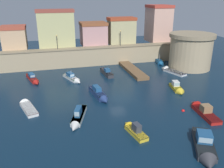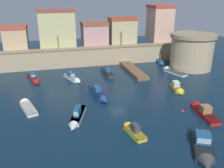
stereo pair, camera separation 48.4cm
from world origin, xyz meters
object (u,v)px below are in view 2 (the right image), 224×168
fortress_tower (192,51)px  moored_boat_6 (26,105)px  moored_boat_9 (73,78)px  moored_boat_0 (204,148)px  moored_boat_12 (77,117)px  moored_boat_2 (99,94)px  moored_boat_4 (178,89)px  moored_boat_7 (34,79)px  moored_boat_8 (132,129)px  mooring_buoy_0 (183,111)px  moored_boat_5 (171,71)px  moored_boat_10 (161,62)px  moored_boat_3 (202,110)px  mooring_buoy_1 (145,78)px  quay_lamp_0 (58,39)px  quay_lamp_1 (121,35)px  moored_boat_11 (106,72)px

fortress_tower → moored_boat_6: fortress_tower is taller
moored_boat_6 → moored_boat_9: 13.11m
moored_boat_0 → moored_boat_12: (-12.17, 10.41, -0.04)m
moored_boat_2 → moored_boat_9: bearing=-169.4°
moored_boat_2 → moored_boat_4: bearing=78.2°
moored_boat_7 → moored_boat_8: 25.88m
moored_boat_0 → moored_boat_9: size_ratio=1.16×
moored_boat_7 → moored_boat_12: bearing=3.1°
moored_boat_0 → moored_boat_4: bearing=-173.5°
moored_boat_2 → mooring_buoy_0: 13.40m
moored_boat_5 → mooring_buoy_0: 18.97m
fortress_tower → moored_boat_10: (-5.00, 4.76, -3.58)m
moored_boat_3 → moored_boat_8: bearing=107.6°
moored_boat_10 → moored_boat_6: bearing=-46.5°
moored_boat_10 → mooring_buoy_1: moored_boat_10 is taller
moored_boat_7 → moored_boat_3: bearing=33.3°
moored_boat_2 → moored_boat_12: (-4.48, -6.91, -0.05)m
moored_boat_7 → moored_boat_12: 19.10m
quay_lamp_0 → mooring_buoy_0: 32.07m
moored_boat_0 → quay_lamp_1: bearing=-155.9°
moored_boat_0 → mooring_buoy_1: (3.26, 24.11, -0.51)m
quay_lamp_1 → quay_lamp_0: bearing=180.0°
moored_boat_0 → mooring_buoy_1: size_ratio=9.73×
quay_lamp_0 → mooring_buoy_0: quay_lamp_0 is taller
moored_boat_2 → moored_boat_11: moored_boat_2 is taller
moored_boat_3 → fortress_tower: bearing=-21.8°
quay_lamp_1 → mooring_buoy_1: quay_lamp_1 is taller
moored_boat_0 → moored_boat_8: 8.31m
quay_lamp_1 → moored_boat_11: quay_lamp_1 is taller
moored_boat_4 → moored_boat_7: bearing=-105.3°
moored_boat_2 → mooring_buoy_1: moored_boat_2 is taller
moored_boat_5 → moored_boat_8: 26.45m
moored_boat_5 → moored_boat_7: 28.65m
moored_boat_0 → moored_boat_6: moored_boat_0 is taller
fortress_tower → moored_boat_8: (-21.84, -22.45, -3.56)m
moored_boat_6 → moored_boat_4: bearing=-107.3°
quay_lamp_0 → mooring_buoy_0: size_ratio=6.48×
moored_boat_3 → mooring_buoy_1: 16.16m
quay_lamp_0 → moored_boat_10: size_ratio=0.69×
moored_boat_0 → moored_boat_7: 33.89m
quay_lamp_1 → moored_boat_5: 14.30m
fortress_tower → moored_boat_9: size_ratio=1.58×
moored_boat_2 → moored_boat_3: (12.96, -9.24, -0.11)m
moored_boat_3 → moored_boat_9: 24.64m
moored_boat_10 → moored_boat_8: bearing=-17.3°
quay_lamp_1 → moored_boat_9: bearing=-143.0°
moored_boat_12 → mooring_buoy_1: (15.42, 13.70, -0.46)m
quay_lamp_1 → mooring_buoy_0: quay_lamp_1 is taller
quay_lamp_1 → moored_boat_12: bearing=-118.4°
moored_boat_12 → moored_boat_5: bearing=145.2°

